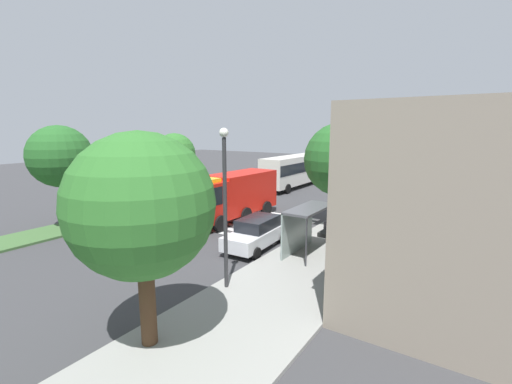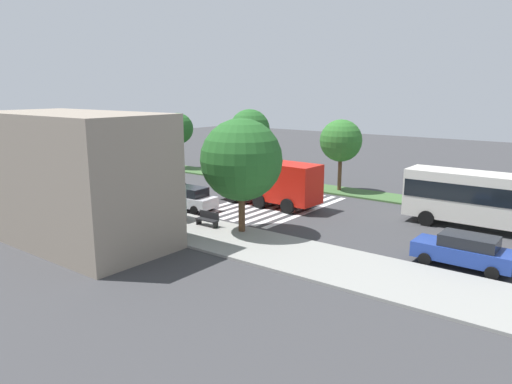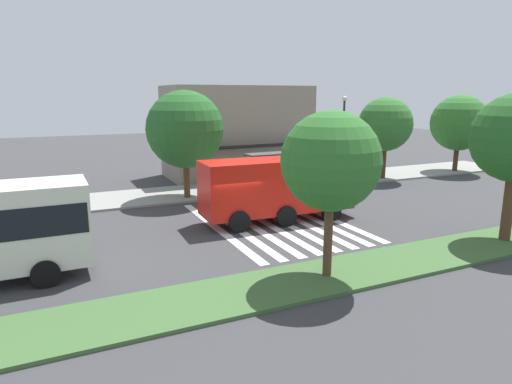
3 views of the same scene
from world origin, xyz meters
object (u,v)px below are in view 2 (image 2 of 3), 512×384
at_px(parked_car_mid, 188,198).
at_px(bench_near_shelter, 208,219).
at_px(transit_bus, 499,199).
at_px(median_tree_far_west, 341,141).
at_px(fire_truck, 266,180).
at_px(bus_stop_shelter, 164,191).
at_px(median_tree_west, 250,130).
at_px(parked_car_west, 464,250).
at_px(median_tree_center, 178,129).
at_px(sidewalk_tree_east, 84,144).
at_px(sidewalk_tree_far_east, 31,139).
at_px(sidewalk_tree_west, 241,160).
at_px(street_lamp, 122,153).

height_order(parked_car_mid, bench_near_shelter, parked_car_mid).
bearing_deg(transit_bus, bench_near_shelter, -145.56).
height_order(parked_car_mid, median_tree_far_west, median_tree_far_west).
bearing_deg(bench_near_shelter, parked_car_mid, -30.57).
xyz_separation_m(fire_truck, bus_stop_shelter, (3.18, 7.37, -0.05)).
bearing_deg(bench_near_shelter, median_tree_west, -60.81).
xyz_separation_m(parked_car_west, median_tree_center, (33.24, -12.44, 3.57)).
relative_size(sidewalk_tree_east, sidewalk_tree_far_east, 0.97).
relative_size(fire_truck, bench_near_shelter, 5.35).
xyz_separation_m(fire_truck, sidewalk_tree_east, (12.94, 6.95, 2.48)).
relative_size(bus_stop_shelter, sidewalk_tree_west, 0.51).
height_order(transit_bus, bench_near_shelter, transit_bus).
bearing_deg(bench_near_shelter, street_lamp, -5.04).
height_order(parked_car_west, transit_bus, transit_bus).
bearing_deg(median_tree_far_west, sidewalk_tree_west, 94.02).
bearing_deg(median_tree_west, bus_stop_shelter, 106.35).
xyz_separation_m(parked_car_west, median_tree_west, (23.23, -12.44, 3.93)).
height_order(parked_car_west, street_lamp, street_lamp).
distance_m(fire_truck, street_lamp, 11.04).
bearing_deg(sidewalk_tree_east, transit_bus, -161.06).
bearing_deg(sidewalk_tree_west, median_tree_center, -35.05).
bearing_deg(median_tree_center, parked_car_west, 159.47).
height_order(fire_truck, street_lamp, street_lamp).
relative_size(parked_car_mid, median_tree_center, 0.77).
bearing_deg(fire_truck, transit_bus, -167.53).
bearing_deg(street_lamp, fire_truck, -142.90).
xyz_separation_m(parked_car_mid, median_tree_west, (3.96, -12.44, 3.93)).
bearing_deg(median_tree_west, sidewalk_tree_west, 126.57).
bearing_deg(transit_bus, parked_car_mid, -158.70).
height_order(fire_truck, transit_bus, transit_bus).
xyz_separation_m(parked_car_west, sidewalk_tree_far_east, (36.71, 2.20, 3.45)).
bearing_deg(parked_car_mid, sidewalk_tree_west, 159.22).
relative_size(parked_car_mid, bench_near_shelter, 2.90).
xyz_separation_m(bus_stop_shelter, sidewalk_tree_far_east, (17.90, -0.43, 2.43)).
bearing_deg(bus_stop_shelter, sidewalk_tree_far_east, -1.37).
distance_m(sidewalk_tree_west, median_tree_west, 18.24).
distance_m(transit_bus, bus_stop_shelter, 21.41).
bearing_deg(sidewalk_tree_west, street_lamp, -1.92).
bearing_deg(street_lamp, bench_near_shelter, 174.96).
bearing_deg(fire_truck, street_lamp, 39.20).
bearing_deg(transit_bus, sidewalk_tree_west, -141.81).
xyz_separation_m(median_tree_far_west, median_tree_west, (9.84, 0.00, 0.41)).
relative_size(parked_car_west, bench_near_shelter, 2.95).
bearing_deg(sidewalk_tree_east, bench_near_shelter, 178.19).
distance_m(street_lamp, sidewalk_tree_east, 4.32).
distance_m(median_tree_west, median_tree_center, 10.02).
relative_size(bus_stop_shelter, median_tree_center, 0.58).
distance_m(parked_car_mid, median_tree_center, 19.04).
bearing_deg(parked_car_west, bench_near_shelter, 10.48).
height_order(median_tree_far_west, median_tree_west, median_tree_west).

